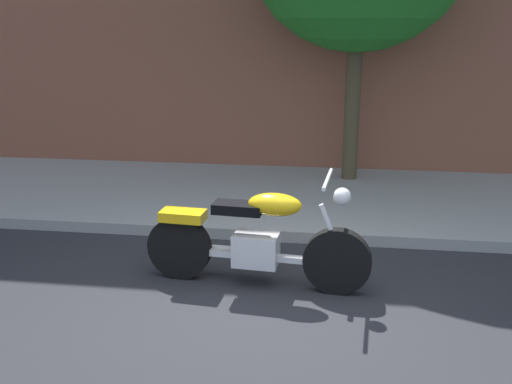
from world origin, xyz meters
TOP-DOWN VIEW (x-y plane):
  - ground_plane at (0.00, 0.00)m, footprint 60.00×60.00m
  - sidewalk at (0.00, 3.34)m, footprint 23.65×3.21m
  - motorcycle at (-0.18, 0.57)m, footprint 2.25×0.70m

SIDE VIEW (x-z plane):
  - ground_plane at x=0.00m, z-range 0.00..0.00m
  - sidewalk at x=0.00m, z-range 0.00..0.14m
  - motorcycle at x=-0.18m, z-range -0.11..1.05m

